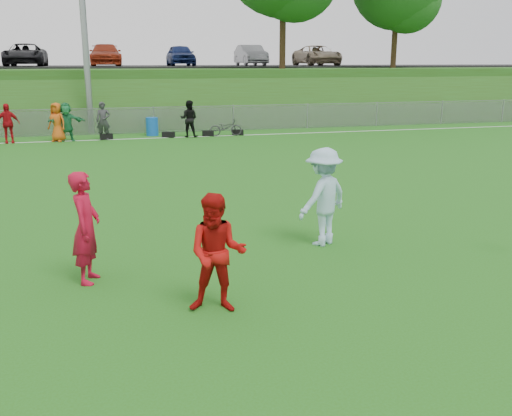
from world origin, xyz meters
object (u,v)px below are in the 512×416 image
object	(u,v)px
player_red_center	(217,254)
bicycle	(226,127)
recycling_bin	(152,127)
player_red_left	(86,228)
player_blue	(323,197)

from	to	relation	value
player_red_center	bicycle	xyz separation A→B (m)	(4.14, 19.07, -0.46)
bicycle	player_red_center	bearing A→B (deg)	169.68
bicycle	recycling_bin	bearing A→B (deg)	74.89
player_red_left	recycling_bin	size ratio (longest dim) A/B	2.12
player_blue	bicycle	world-z (taller)	player_blue
player_red_left	player_red_center	bearing A→B (deg)	-118.55
player_blue	bicycle	xyz separation A→B (m)	(1.58, 16.58, -0.54)
player_red_left	player_blue	bearing A→B (deg)	-65.26
player_red_left	recycling_bin	xyz separation A→B (m)	(2.58, 18.46, -0.48)
player_blue	player_red_center	bearing A→B (deg)	14.59
player_red_left	bicycle	xyz separation A→B (m)	(5.94, 17.43, -0.50)
player_blue	bicycle	bearing A→B (deg)	-125.10
player_red_left	player_red_center	size ratio (longest dim) A/B	1.05
player_red_center	player_blue	distance (m)	3.56
player_blue	recycling_bin	world-z (taller)	player_blue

